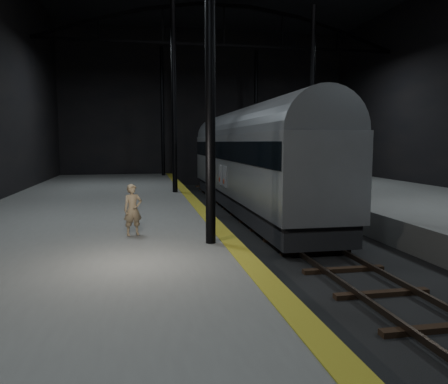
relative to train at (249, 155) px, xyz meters
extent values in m
plane|color=black|center=(0.00, -7.09, -2.96)|extent=(44.00, 44.00, 0.00)
cube|color=#575755|center=(-7.50, -7.09, -2.46)|extent=(9.00, 43.80, 1.00)
cube|color=olive|center=(-3.25, -7.09, -1.95)|extent=(0.50, 43.80, 0.01)
cube|color=#3F3328|center=(-0.72, -7.09, -2.79)|extent=(0.08, 43.00, 0.14)
cube|color=#3F3328|center=(0.72, -7.09, -2.79)|extent=(0.08, 43.00, 0.14)
cube|color=black|center=(0.00, -7.09, -2.90)|extent=(2.40, 42.00, 0.12)
cylinder|color=black|center=(-3.80, -11.09, 3.04)|extent=(0.26, 0.26, 10.00)
cylinder|color=black|center=(-3.80, 0.91, 3.04)|extent=(0.26, 0.26, 10.00)
cylinder|color=black|center=(3.80, 0.91, 3.04)|extent=(0.26, 0.26, 10.00)
cylinder|color=black|center=(-3.80, 12.91, 3.04)|extent=(0.26, 0.26, 10.00)
cylinder|color=black|center=(3.80, 12.91, 3.04)|extent=(0.26, 0.26, 10.00)
cube|color=black|center=(0.00, 6.91, 7.04)|extent=(23.60, 0.15, 0.18)
cube|color=#96989D|center=(0.00, 0.00, -0.43)|extent=(2.87, 19.82, 2.97)
cube|color=black|center=(0.00, 0.00, -2.29)|extent=(2.63, 19.43, 0.84)
cube|color=black|center=(0.00, 0.00, 0.27)|extent=(2.93, 19.53, 0.89)
cylinder|color=slate|center=(0.00, 0.00, 1.06)|extent=(2.82, 19.62, 2.82)
cube|color=black|center=(0.00, -6.94, -2.66)|extent=(1.78, 2.18, 0.35)
cube|color=black|center=(0.00, 6.94, -2.66)|extent=(1.78, 2.18, 0.35)
cube|color=silver|center=(-1.47, -0.99, -1.02)|extent=(0.04, 0.74, 1.04)
cube|color=silver|center=(-1.47, 0.20, -1.02)|extent=(0.04, 0.74, 1.04)
cylinder|color=#9D2A13|center=(-1.49, -0.81, -1.27)|extent=(0.03, 0.26, 0.26)
cylinder|color=#9D2A13|center=(-1.49, 0.38, -1.27)|extent=(0.03, 0.26, 0.26)
imported|color=#9E8461|center=(-5.82, -9.72, -1.22)|extent=(0.62, 0.49, 1.47)
camera|label=1|loc=(-5.58, -22.24, 0.69)|focal=35.00mm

